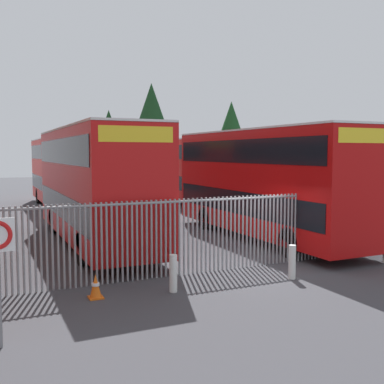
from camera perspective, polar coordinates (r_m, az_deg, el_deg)
The scene contains 12 objects.
ground_plane at distance 21.45m, azimuth -4.49°, elevation -4.50°, with size 100.00×100.00×0.00m, color #3D3D42.
palisade_fence at distance 14.16m, azimuth 7.06°, elevation -4.55°, with size 15.08×0.14×2.35m.
double_decker_bus_near_gate at distance 18.80m, azimuth 8.85°, elevation 1.57°, with size 2.54×10.81×4.42m.
double_decker_bus_behind_fence_left at distance 17.94m, azimuth -12.12°, elevation 1.36°, with size 2.54×10.81×4.42m.
double_decker_bus_behind_fence_right at distance 30.70m, azimuth -15.92°, elevation 2.70°, with size 2.54×10.81×4.42m.
double_decker_bus_far_back at distance 30.44m, azimuth 0.21°, elevation 2.87°, with size 2.54×10.81×4.42m.
bollard_near_left at distance 11.71m, azimuth -2.34°, elevation -10.04°, with size 0.20×0.20×0.95m, color silver.
bollard_center_front at distance 13.16m, azimuth 12.32°, elevation -8.48°, with size 0.20×0.20×0.95m, color silver.
traffic_cone_mid_forecourt at distance 11.49m, azimuth -11.87°, elevation -11.39°, with size 0.34×0.34×0.59m.
tree_tall_back at distance 40.18m, azimuth 4.88°, elevation 6.85°, with size 4.22×4.22×7.91m.
tree_short_side at distance 38.91m, azimuth -10.24°, elevation 6.14°, with size 3.66×3.66×7.03m.
tree_mid_row at distance 38.66m, azimuth -5.03°, elevation 8.01°, with size 5.05×5.05×9.23m.
Camera 1 is at (-7.30, -11.86, 3.49)m, focal length 43.00 mm.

